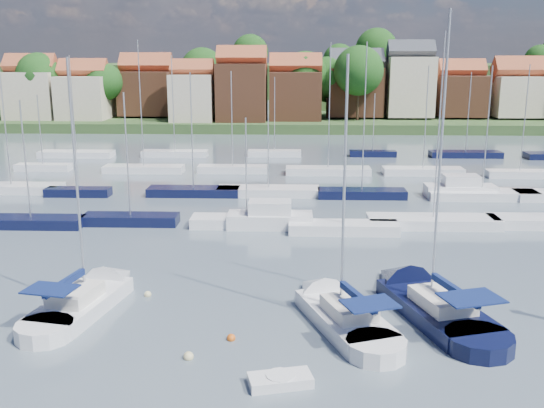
{
  "coord_description": "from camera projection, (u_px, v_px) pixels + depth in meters",
  "views": [
    {
      "loc": [
        -3.47,
        -28.31,
        13.7
      ],
      "look_at": [
        -4.94,
        14.0,
        3.45
      ],
      "focal_mm": 40.0,
      "sensor_mm": 36.0,
      "label": 1
    }
  ],
  "objects": [
    {
      "name": "sailboat_navy",
      "position": [
        421.0,
        299.0,
        34.36
      ],
      "size": [
        6.9,
        13.08,
        17.48
      ],
      "rotation": [
        0.0,
        0.0,
        1.87
      ],
      "color": "black",
      "rests_on": "ground"
    },
    {
      "name": "buoy_c",
      "position": [
        231.0,
        340.0,
        30.18
      ],
      "size": [
        0.44,
        0.44,
        0.44
      ],
      "primitive_type": "sphere",
      "color": "#D85914",
      "rests_on": "ground"
    },
    {
      "name": "tender",
      "position": [
        280.0,
        380.0,
        25.97
      ],
      "size": [
        2.94,
        1.88,
        0.59
      ],
      "rotation": [
        0.0,
        0.0,
        0.25
      ],
      "color": "silver",
      "rests_on": "ground"
    },
    {
      "name": "sailboat_centre",
      "position": [
        334.0,
        310.0,
        32.87
      ],
      "size": [
        6.55,
        11.42,
        15.1
      ],
      "rotation": [
        0.0,
        0.0,
        1.92
      ],
      "color": "silver",
      "rests_on": "ground"
    },
    {
      "name": "buoy_e",
      "position": [
        442.0,
        296.0,
        35.75
      ],
      "size": [
        0.48,
        0.48,
        0.48
      ],
      "primitive_type": "sphere",
      "color": "beige",
      "rests_on": "ground"
    },
    {
      "name": "buoy_b",
      "position": [
        189.0,
        359.0,
        28.31
      ],
      "size": [
        0.48,
        0.48,
        0.48
      ],
      "primitive_type": "sphere",
      "color": "beige",
      "rests_on": "ground"
    },
    {
      "name": "far_shore_town",
      "position": [
        315.0,
        93.0,
        158.31
      ],
      "size": [
        212.46,
        90.0,
        22.27
      ],
      "color": "#364F27",
      "rests_on": "ground"
    },
    {
      "name": "buoy_d",
      "position": [
        357.0,
        353.0,
        28.89
      ],
      "size": [
        0.53,
        0.53,
        0.53
      ],
      "primitive_type": "sphere",
      "color": "beige",
      "rests_on": "ground"
    },
    {
      "name": "marina_field",
      "position": [
        343.0,
        185.0,
        64.58
      ],
      "size": [
        79.62,
        41.41,
        15.93
      ],
      "color": "silver",
      "rests_on": "ground"
    },
    {
      "name": "buoy_g",
      "position": [
        148.0,
        296.0,
        35.73
      ],
      "size": [
        0.42,
        0.42,
        0.42
      ],
      "primitive_type": "sphere",
      "color": "beige",
      "rests_on": "ground"
    },
    {
      "name": "ground",
      "position": [
        323.0,
        180.0,
        69.46
      ],
      "size": [
        260.0,
        260.0,
        0.0
      ],
      "primitive_type": "plane",
      "color": "#4D5B69",
      "rests_on": "ground"
    },
    {
      "name": "sailboat_left",
      "position": [
        93.0,
        297.0,
        34.72
      ],
      "size": [
        4.95,
        11.33,
        14.94
      ],
      "rotation": [
        0.0,
        0.0,
        1.38
      ],
      "color": "silver",
      "rests_on": "ground"
    }
  ]
}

